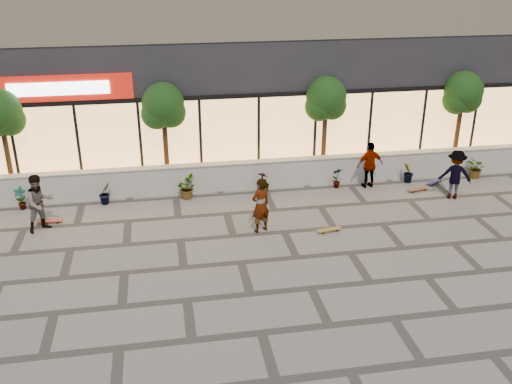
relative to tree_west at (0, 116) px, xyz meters
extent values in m
plane|color=gray|center=(9.00, -7.70, -2.99)|extent=(80.00, 80.00, 0.00)
cube|color=silver|center=(9.00, -0.70, -2.49)|extent=(22.00, 0.35, 1.00)
cube|color=#B2AFA8|center=(9.00, -0.70, -1.97)|extent=(22.00, 0.42, 0.04)
cube|color=#27262C|center=(9.00, 4.80, 1.26)|extent=(24.00, 9.00, 8.50)
cube|color=#FFB866|center=(9.00, 0.28, -1.29)|extent=(23.04, 0.05, 3.00)
cube|color=black|center=(9.00, 0.25, 0.26)|extent=(23.04, 0.08, 0.15)
cube|color=red|center=(2.00, 0.23, 0.81)|extent=(5.00, 0.10, 0.90)
cube|color=white|center=(2.00, 0.16, 0.81)|extent=(3.40, 0.06, 0.45)
cube|color=brown|center=(9.00, 0.28, 3.01)|extent=(21.60, 0.05, 1.60)
imported|color=#123611|center=(0.50, -1.25, -2.58)|extent=(0.43, 0.29, 0.81)
imported|color=#123611|center=(3.30, -1.25, -2.58)|extent=(0.57, 0.57, 0.81)
imported|color=#123611|center=(6.10, -1.25, -2.58)|extent=(0.68, 0.77, 0.81)
imported|color=#123611|center=(8.90, -1.25, -2.58)|extent=(0.64, 0.64, 0.81)
imported|color=#123611|center=(11.70, -1.25, -2.58)|extent=(0.46, 0.35, 0.81)
imported|color=#123611|center=(14.50, -1.25, -2.58)|extent=(0.55, 0.57, 0.81)
imported|color=#123611|center=(17.30, -1.25, -2.58)|extent=(0.77, 0.84, 0.81)
cylinder|color=#402A16|center=(0.00, 0.00, -1.37)|extent=(0.18, 0.18, 3.24)
sphere|color=#123611|center=(0.25, 0.05, -0.18)|extent=(1.10, 1.10, 1.10)
cylinder|color=#402A16|center=(5.50, 0.00, -1.37)|extent=(0.18, 0.18, 3.24)
sphere|color=#123611|center=(5.50, 0.00, 0.18)|extent=(1.50, 1.50, 1.50)
sphere|color=#123611|center=(5.25, -0.05, -0.18)|extent=(1.10, 1.10, 1.10)
sphere|color=#123611|center=(5.75, 0.05, -0.18)|extent=(1.10, 1.10, 1.10)
cylinder|color=#402A16|center=(11.50, 0.00, -1.37)|extent=(0.18, 0.18, 3.24)
sphere|color=#123611|center=(11.50, 0.00, 0.18)|extent=(1.50, 1.50, 1.50)
sphere|color=#123611|center=(11.25, -0.05, -0.18)|extent=(1.10, 1.10, 1.10)
sphere|color=#123611|center=(11.75, 0.05, -0.18)|extent=(1.10, 1.10, 1.10)
cylinder|color=#402A16|center=(17.00, 0.00, -1.37)|extent=(0.18, 0.18, 3.24)
sphere|color=#123611|center=(17.00, 0.00, 0.18)|extent=(1.50, 1.50, 1.50)
sphere|color=#123611|center=(16.75, -0.05, -0.18)|extent=(1.10, 1.10, 1.10)
sphere|color=#123611|center=(17.25, 0.05, -0.18)|extent=(1.10, 1.10, 1.10)
imported|color=white|center=(8.27, -4.23, -2.09)|extent=(0.77, 0.67, 1.79)
imported|color=tan|center=(1.48, -2.96, -2.05)|extent=(1.14, 1.09, 1.86)
imported|color=white|center=(12.88, -1.40, -2.11)|extent=(1.07, 0.54, 1.76)
imported|color=maroon|center=(15.50, -2.85, -2.09)|extent=(1.31, 1.02, 1.78)
cube|color=olive|center=(10.39, -4.67, -2.90)|extent=(0.83, 0.35, 0.02)
cylinder|color=black|center=(10.62, -4.56, -2.96)|extent=(0.06, 0.04, 0.06)
cylinder|color=black|center=(10.65, -4.70, -2.96)|extent=(0.06, 0.04, 0.06)
cylinder|color=black|center=(10.13, -4.65, -2.96)|extent=(0.06, 0.04, 0.06)
cylinder|color=black|center=(10.16, -4.79, -2.96)|extent=(0.06, 0.04, 0.06)
cube|color=red|center=(1.60, -2.52, -2.90)|extent=(0.79, 0.23, 0.02)
cylinder|color=black|center=(1.84, -2.46, -2.96)|extent=(0.06, 0.03, 0.06)
cylinder|color=black|center=(1.84, -2.60, -2.96)|extent=(0.06, 0.03, 0.06)
cylinder|color=black|center=(1.36, -2.44, -2.96)|extent=(0.06, 0.03, 0.06)
cylinder|color=black|center=(1.36, -2.58, -2.96)|extent=(0.06, 0.03, 0.06)
cube|color=brown|center=(14.56, -2.09, -2.89)|extent=(0.88, 0.38, 0.02)
cylinder|color=black|center=(14.80, -1.97, -2.96)|extent=(0.07, 0.04, 0.06)
cylinder|color=black|center=(14.83, -2.12, -2.96)|extent=(0.07, 0.04, 0.06)
cylinder|color=black|center=(14.28, -2.07, -2.96)|extent=(0.07, 0.04, 0.06)
cylinder|color=black|center=(14.31, -2.22, -2.96)|extent=(0.07, 0.04, 0.06)
cube|color=#52457E|center=(15.50, -1.50, -2.89)|extent=(0.85, 0.63, 0.02)
cylinder|color=black|center=(15.69, -1.30, -2.95)|extent=(0.07, 0.06, 0.06)
cylinder|color=black|center=(15.77, -1.43, -2.95)|extent=(0.07, 0.06, 0.06)
cylinder|color=black|center=(15.23, -1.57, -2.95)|extent=(0.07, 0.06, 0.06)
cylinder|color=black|center=(15.31, -1.70, -2.95)|extent=(0.07, 0.06, 0.06)
camera|label=1|loc=(5.37, -20.06, 5.34)|focal=40.00mm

